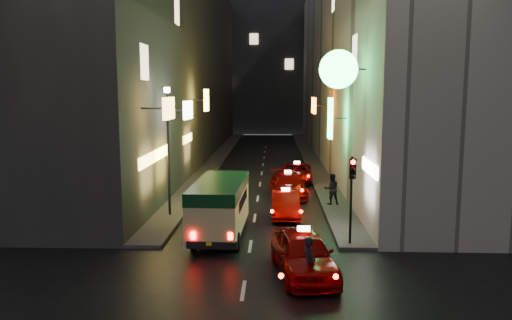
# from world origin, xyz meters

# --- Properties ---
(building_left) EXTENTS (7.43, 52.00, 18.00)m
(building_left) POSITION_xyz_m (-8.00, 33.99, 9.00)
(building_left) COLOR #3B3835
(building_left) RESTS_ON ground
(building_right) EXTENTS (8.06, 52.00, 18.00)m
(building_right) POSITION_xyz_m (8.00, 33.99, 9.00)
(building_right) COLOR #ADA79F
(building_right) RESTS_ON ground
(building_far) EXTENTS (30.00, 10.00, 22.00)m
(building_far) POSITION_xyz_m (0.00, 66.00, 11.00)
(building_far) COLOR #38383D
(building_far) RESTS_ON ground
(sidewalk_left) EXTENTS (1.50, 52.00, 0.15)m
(sidewalk_left) POSITION_xyz_m (-4.25, 34.00, 0.07)
(sidewalk_left) COLOR #4B4946
(sidewalk_left) RESTS_ON ground
(sidewalk_right) EXTENTS (1.50, 52.00, 0.15)m
(sidewalk_right) POSITION_xyz_m (4.25, 34.00, 0.07)
(sidewalk_right) COLOR #4B4946
(sidewalk_right) RESTS_ON ground
(minibus) EXTENTS (2.17, 5.70, 2.42)m
(minibus) POSITION_xyz_m (-1.36, 9.81, 1.53)
(minibus) COLOR #C5C27B
(minibus) RESTS_ON ground
(taxi_near) EXTENTS (3.13, 5.86, 1.94)m
(taxi_near) POSITION_xyz_m (1.95, 5.44, 0.89)
(taxi_near) COLOR #850300
(taxi_near) RESTS_ON ground
(taxi_second) EXTENTS (1.98, 4.70, 1.66)m
(taxi_second) POSITION_xyz_m (1.52, 13.42, 0.74)
(taxi_second) COLOR #850300
(taxi_second) RESTS_ON ground
(taxi_third) EXTENTS (2.54, 5.23, 1.78)m
(taxi_third) POSITION_xyz_m (1.77, 18.25, 0.81)
(taxi_third) COLOR #850300
(taxi_third) RESTS_ON ground
(taxi_far) EXTENTS (2.12, 4.70, 1.64)m
(taxi_far) POSITION_xyz_m (2.50, 23.05, 0.73)
(taxi_far) COLOR #850300
(taxi_far) RESTS_ON ground
(pedestrian_crossing) EXTENTS (0.61, 0.74, 1.92)m
(pedestrian_crossing) POSITION_xyz_m (2.06, 4.18, 0.96)
(pedestrian_crossing) COLOR black
(pedestrian_crossing) RESTS_ON ground
(pedestrian_sidewalk) EXTENTS (0.76, 0.54, 1.88)m
(pedestrian_sidewalk) POSITION_xyz_m (4.04, 15.57, 1.09)
(pedestrian_sidewalk) COLOR black
(pedestrian_sidewalk) RESTS_ON sidewalk_right
(traffic_light) EXTENTS (0.26, 0.43, 3.50)m
(traffic_light) POSITION_xyz_m (4.00, 8.47, 2.69)
(traffic_light) COLOR black
(traffic_light) RESTS_ON sidewalk_right
(lamp_post) EXTENTS (0.28, 0.28, 6.22)m
(lamp_post) POSITION_xyz_m (-4.20, 13.00, 3.72)
(lamp_post) COLOR black
(lamp_post) RESTS_ON sidewalk_left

